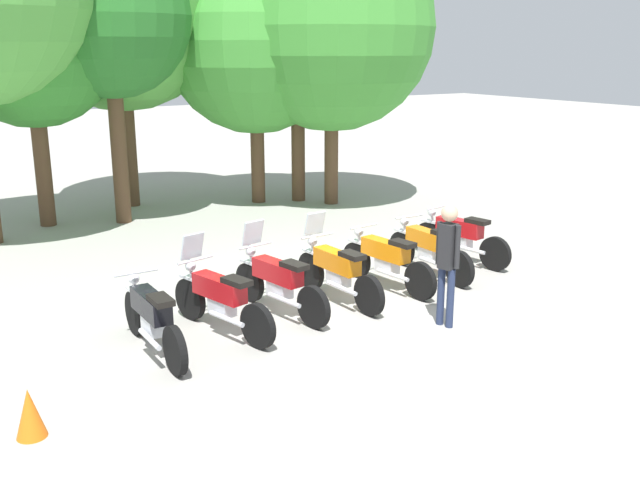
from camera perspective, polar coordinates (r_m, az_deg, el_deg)
name	(u,v)px	position (r m, az deg, el deg)	size (l,w,h in m)	color
ground_plane	(336,300)	(11.65, 1.30, -4.82)	(80.00, 80.00, 0.00)	#9E9B93
motorcycle_0	(152,317)	(9.81, -13.29, -6.02)	(0.62, 2.19, 0.99)	black
motorcycle_1	(220,298)	(10.30, -8.02, -4.63)	(0.76, 2.15, 1.37)	black
motorcycle_2	(278,281)	(10.94, -3.39, -3.31)	(0.66, 2.17, 1.37)	black
motorcycle_3	(337,270)	(11.46, 1.35, -2.43)	(0.62, 2.19, 1.37)	black
motorcycle_4	(386,259)	(12.14, 5.29, -1.55)	(0.62, 2.19, 0.99)	black
motorcycle_5	(428,248)	(12.91, 8.67, -0.65)	(0.62, 2.19, 0.99)	black
motorcycle_6	(460,236)	(13.84, 11.12, 0.32)	(0.67, 2.17, 0.99)	black
person_0	(448,255)	(10.42, 10.17, -1.20)	(0.29, 0.41, 1.82)	#232D4C
tree_1	(30,40)	(17.22, -22.20, 14.61)	(3.84, 3.84, 6.08)	brown
tree_2	(109,17)	(17.01, -16.52, 16.75)	(3.62, 3.62, 6.47)	brown
tree_3	(119,4)	(18.86, -15.76, 17.73)	(5.18, 5.18, 7.61)	brown
tree_4	(255,41)	(18.70, -5.22, 15.55)	(4.65, 4.65, 6.46)	brown
tree_5	(297,7)	(18.87, -1.85, 18.10)	(3.41, 3.41, 6.70)	brown
tree_6	(332,28)	(18.46, 0.95, 16.63)	(5.14, 5.14, 7.04)	brown
traffic_cone	(30,413)	(8.25, -22.20, -12.70)	(0.32, 0.32, 0.55)	orange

